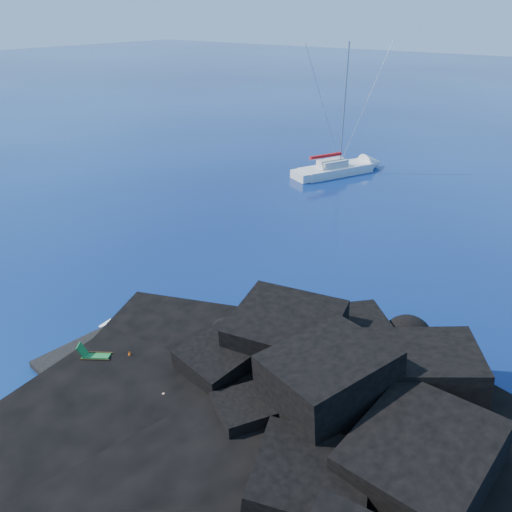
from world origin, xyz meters
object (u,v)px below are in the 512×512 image
Objects in this scene: deck_chair at (96,353)px; sunbather at (154,393)px; marker_cone at (130,355)px; sailboat at (335,174)px.

deck_chair reaches higher than sunbather.
sunbather is 3.67× the size of marker_cone.
sunbather is at bearing -34.88° from deck_chair.
sailboat is at bearing 102.10° from marker_cone.
deck_chair is at bearing -137.91° from marker_cone.
sailboat is 36.22m from deck_chair.
sunbather is (4.14, -0.00, -0.34)m from deck_chair.
sailboat is 37.15m from sunbather.
marker_cone is (1.20, 1.09, -0.27)m from deck_chair.
marker_cone reaches higher than sunbather.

